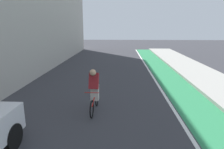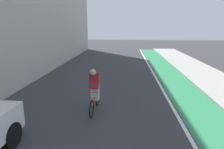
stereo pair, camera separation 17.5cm
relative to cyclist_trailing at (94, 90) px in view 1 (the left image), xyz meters
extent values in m
plane|color=#38383D|center=(0.46, 0.03, -0.80)|extent=(76.85, 76.85, 0.00)
cube|color=#2D8451|center=(3.78, 2.03, -0.80)|extent=(1.60, 34.93, 0.00)
cube|color=white|center=(2.88, 2.03, -0.80)|extent=(0.12, 34.93, 0.00)
cylinder|color=black|center=(-1.74, -2.34, -0.47)|extent=(0.23, 0.66, 0.66)
torus|color=black|center=(-0.02, -0.53, -0.50)|extent=(0.06, 0.61, 0.61)
torus|color=black|center=(0.02, 0.52, -0.50)|extent=(0.06, 0.61, 0.61)
cylinder|color=red|center=(0.00, -0.01, -0.28)|extent=(0.08, 0.96, 0.33)
cylinder|color=red|center=(0.01, 0.17, -0.20)|extent=(0.04, 0.12, 0.55)
cylinder|color=red|center=(-0.02, -0.46, 0.05)|extent=(0.48, 0.04, 0.02)
cube|color=beige|center=(0.00, 0.10, -0.13)|extent=(0.29, 0.25, 0.56)
cube|color=maroon|center=(0.00, -0.03, 0.33)|extent=(0.34, 0.41, 0.60)
sphere|color=tan|center=(-0.01, -0.19, 0.67)|extent=(0.22, 0.22, 0.22)
camera|label=1|loc=(0.92, -6.59, 2.18)|focal=31.75mm
camera|label=2|loc=(1.10, -6.58, 2.18)|focal=31.75mm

